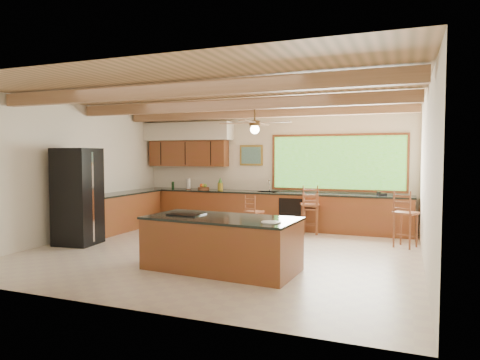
% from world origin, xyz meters
% --- Properties ---
extents(ground, '(7.20, 7.20, 0.00)m').
position_xyz_m(ground, '(0.00, 0.00, 0.00)').
color(ground, beige).
rests_on(ground, ground).
extents(room_shell, '(7.27, 6.54, 3.02)m').
position_xyz_m(room_shell, '(-0.17, 0.65, 2.21)').
color(room_shell, silver).
rests_on(room_shell, ground).
extents(counter_run, '(7.12, 3.10, 1.27)m').
position_xyz_m(counter_run, '(-0.82, 2.52, 0.46)').
color(counter_run, brown).
rests_on(counter_run, ground).
extents(island, '(2.54, 1.33, 0.88)m').
position_xyz_m(island, '(0.53, -1.20, 0.43)').
color(island, brown).
rests_on(island, ground).
extents(refrigerator, '(0.85, 0.83, 2.00)m').
position_xyz_m(refrigerator, '(-3.05, -0.47, 1.00)').
color(refrigerator, black).
rests_on(refrigerator, ground).
extents(bar_stool_a, '(0.43, 0.43, 0.95)m').
position_xyz_m(bar_stool_a, '(0.10, 1.55, 0.56)').
color(bar_stool_a, brown).
rests_on(bar_stool_a, ground).
extents(bar_stool_b, '(0.52, 0.52, 1.16)m').
position_xyz_m(bar_stool_b, '(1.18, 2.39, 0.69)').
color(bar_stool_b, brown).
rests_on(bar_stool_b, ground).
extents(bar_stool_c, '(0.40, 0.40, 0.98)m').
position_xyz_m(bar_stool_c, '(1.21, 2.39, 0.58)').
color(bar_stool_c, brown).
rests_on(bar_stool_c, ground).
extents(bar_stool_d, '(0.54, 0.55, 1.16)m').
position_xyz_m(bar_stool_d, '(3.30, 1.61, 0.68)').
color(bar_stool_d, brown).
rests_on(bar_stool_d, ground).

